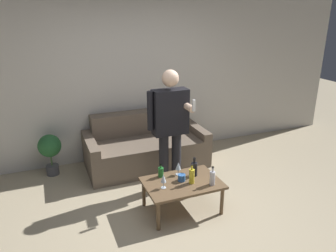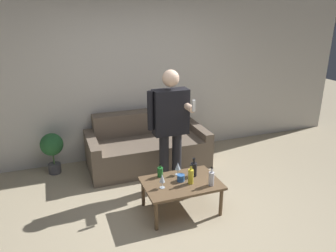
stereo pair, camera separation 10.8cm
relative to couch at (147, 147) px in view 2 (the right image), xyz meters
name	(u,v)px [view 2 (the right image)]	position (x,y,z in m)	size (l,w,h in m)	color
ground_plane	(181,229)	(-0.12, -1.73, -0.29)	(16.00, 16.00, 0.00)	tan
wall_back	(130,75)	(-0.12, 0.47, 1.06)	(8.00, 0.06, 2.70)	silver
couch	(147,147)	(0.00, 0.00, 0.00)	(1.83, 0.91, 0.79)	#6B5B4C
coffee_table	(181,185)	(0.02, -1.38, 0.05)	(0.91, 0.62, 0.39)	brown
bottle_orange	(211,178)	(0.32, -1.56, 0.19)	(0.06, 0.06, 0.23)	silver
bottle_green	(160,172)	(-0.17, -1.16, 0.16)	(0.07, 0.07, 0.17)	#23752D
bottle_dark	(191,176)	(0.11, -1.44, 0.19)	(0.07, 0.07, 0.25)	yellow
bottle_yellow	(194,169)	(0.22, -1.28, 0.19)	(0.08, 0.08, 0.24)	black
wine_glass_near	(162,179)	(-0.24, -1.42, 0.22)	(0.06, 0.06, 0.17)	silver
wine_glass_far	(178,166)	(0.05, -1.19, 0.21)	(0.07, 0.07, 0.17)	silver
cup_on_table	(181,178)	(0.02, -1.35, 0.14)	(0.09, 0.09, 0.08)	#3366B2
person_standing_front	(170,122)	(0.09, -0.80, 0.66)	(0.54, 0.43, 1.63)	#232328
potted_plant	(52,147)	(-1.39, 0.17, 0.12)	(0.33, 0.33, 0.63)	#4C4C51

